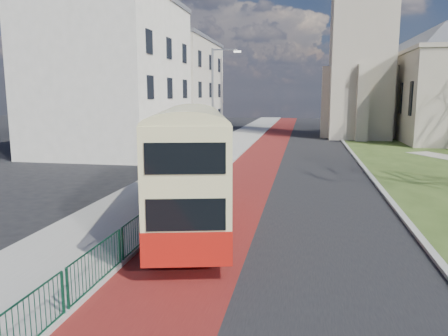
# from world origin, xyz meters

# --- Properties ---
(ground) EXTENTS (160.00, 160.00, 0.00)m
(ground) POSITION_xyz_m (0.00, 0.00, 0.00)
(ground) COLOR black
(ground) RESTS_ON ground
(road_carriageway) EXTENTS (9.00, 120.00, 0.01)m
(road_carriageway) POSITION_xyz_m (1.50, 20.00, 0.01)
(road_carriageway) COLOR black
(road_carriageway) RESTS_ON ground
(bus_lane) EXTENTS (3.40, 120.00, 0.01)m
(bus_lane) POSITION_xyz_m (-1.20, 20.00, 0.01)
(bus_lane) COLOR #591414
(bus_lane) RESTS_ON ground
(pavement_west) EXTENTS (4.00, 120.00, 0.12)m
(pavement_west) POSITION_xyz_m (-5.00, 20.00, 0.06)
(pavement_west) COLOR gray
(pavement_west) RESTS_ON ground
(kerb_west) EXTENTS (0.25, 120.00, 0.13)m
(kerb_west) POSITION_xyz_m (-3.00, 20.00, 0.07)
(kerb_west) COLOR #999993
(kerb_west) RESTS_ON ground
(kerb_east) EXTENTS (0.25, 80.00, 0.13)m
(kerb_east) POSITION_xyz_m (6.10, 22.00, 0.07)
(kerb_east) COLOR #999993
(kerb_east) RESTS_ON ground
(pedestrian_railing) EXTENTS (0.07, 24.00, 1.12)m
(pedestrian_railing) POSITION_xyz_m (-2.95, 4.00, 0.55)
(pedestrian_railing) COLOR #0E3D29
(pedestrian_railing) RESTS_ON ground
(gothic_church) EXTENTS (16.38, 18.00, 40.00)m
(gothic_church) POSITION_xyz_m (12.56, 38.00, 13.13)
(gothic_church) COLOR #A19682
(gothic_church) RESTS_ON ground
(street_block_near) EXTENTS (10.30, 14.30, 13.00)m
(street_block_near) POSITION_xyz_m (-14.00, 22.00, 6.51)
(street_block_near) COLOR beige
(street_block_near) RESTS_ON ground
(street_block_far) EXTENTS (10.30, 16.30, 11.50)m
(street_block_far) POSITION_xyz_m (-14.00, 38.00, 5.76)
(street_block_far) COLOR #BFB5A1
(street_block_far) RESTS_ON ground
(streetlamp) EXTENTS (2.13, 0.18, 8.00)m
(streetlamp) POSITION_xyz_m (-4.35, 18.00, 4.59)
(streetlamp) COLOR gray
(streetlamp) RESTS_ON pavement_west
(bus) EXTENTS (4.68, 10.49, 4.27)m
(bus) POSITION_xyz_m (-1.94, 1.95, 2.44)
(bus) COLOR #A5160F
(bus) RESTS_ON ground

